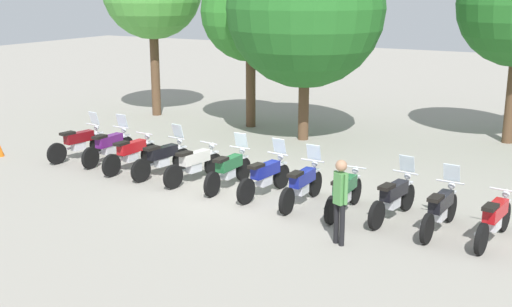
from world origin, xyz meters
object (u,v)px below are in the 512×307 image
(person_0, at_px, (340,195))
(motorcycle_0, at_px, (79,142))
(motorcycle_6, at_px, (265,176))
(motorcycle_7, at_px, (302,184))
(tree_1, at_px, (251,12))
(motorcycle_10, at_px, (440,208))
(motorcycle_9, at_px, (394,197))
(motorcycle_11, at_px, (494,219))
(motorcycle_4, at_px, (194,164))
(motorcycle_5, at_px, (229,169))
(motorcycle_3, at_px, (163,157))
(tree_2, at_px, (305,8))
(motorcycle_8, at_px, (344,192))
(motorcycle_2, at_px, (131,153))
(motorcycle_1, at_px, (109,145))

(person_0, bearing_deg, motorcycle_0, 101.72)
(motorcycle_6, bearing_deg, motorcycle_7, -92.15)
(person_0, distance_m, tree_1, 12.02)
(motorcycle_10, bearing_deg, motorcycle_7, 91.64)
(motorcycle_9, height_order, motorcycle_11, motorcycle_9)
(motorcycle_4, xyz_separation_m, motorcycle_5, (1.11, -0.03, 0.01))
(tree_1, bearing_deg, motorcycle_6, -58.17)
(motorcycle_4, bearing_deg, motorcycle_3, 96.30)
(motorcycle_7, relative_size, tree_2, 0.31)
(motorcycle_7, relative_size, motorcycle_8, 1.00)
(motorcycle_2, bearing_deg, tree_2, -20.83)
(motorcycle_6, relative_size, motorcycle_9, 1.00)
(tree_1, bearing_deg, motorcycle_2, -90.84)
(motorcycle_5, bearing_deg, tree_2, 6.39)
(motorcycle_10, xyz_separation_m, motorcycle_11, (1.11, -0.05, -0.01))
(motorcycle_9, relative_size, motorcycle_10, 1.00)
(person_0, bearing_deg, motorcycle_8, 44.79)
(motorcycle_0, bearing_deg, motorcycle_6, -84.67)
(motorcycle_6, height_order, motorcycle_7, same)
(motorcycle_4, height_order, motorcycle_10, motorcycle_10)
(motorcycle_10, bearing_deg, motorcycle_9, 81.42)
(motorcycle_10, height_order, tree_2, tree_2)
(motorcycle_5, bearing_deg, motorcycle_11, -93.87)
(motorcycle_11, relative_size, person_0, 1.22)
(motorcycle_0, distance_m, motorcycle_9, 10.03)
(motorcycle_0, bearing_deg, motorcycle_3, -85.09)
(motorcycle_4, relative_size, motorcycle_8, 0.99)
(motorcycle_8, relative_size, motorcycle_9, 1.00)
(motorcycle_4, height_order, motorcycle_8, same)
(motorcycle_6, bearing_deg, tree_2, 23.08)
(motorcycle_3, bearing_deg, tree_2, -5.82)
(motorcycle_2, bearing_deg, motorcycle_4, -87.95)
(motorcycle_7, bearing_deg, motorcycle_5, 84.21)
(tree_2, bearing_deg, motorcycle_0, -131.26)
(motorcycle_5, xyz_separation_m, motorcycle_8, (3.34, -0.35, -0.01))
(motorcycle_3, xyz_separation_m, motorcycle_7, (4.45, -0.37, 0.00))
(motorcycle_4, bearing_deg, person_0, -103.83)
(motorcycle_1, height_order, motorcycle_10, same)
(motorcycle_7, xyz_separation_m, tree_1, (-5.46, 7.20, 3.71))
(motorcycle_1, relative_size, motorcycle_2, 1.00)
(motorcycle_6, bearing_deg, motorcycle_0, 93.37)
(motorcycle_1, xyz_separation_m, motorcycle_5, (4.45, -0.45, 0.00))
(motorcycle_1, distance_m, motorcycle_5, 4.47)
(motorcycle_3, bearing_deg, motorcycle_2, 98.91)
(motorcycle_5, xyz_separation_m, motorcycle_9, (4.46, -0.19, 0.00))
(motorcycle_5, bearing_deg, motorcycle_9, -91.98)
(person_0, bearing_deg, motorcycle_1, 99.19)
(tree_1, bearing_deg, motorcycle_10, -39.96)
(person_0, bearing_deg, motorcycle_3, 96.26)
(motorcycle_2, bearing_deg, motorcycle_1, 77.26)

